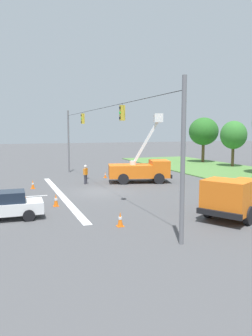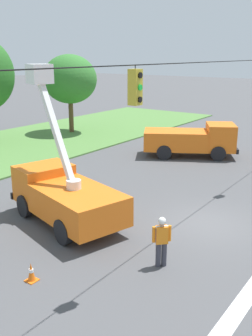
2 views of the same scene
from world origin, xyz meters
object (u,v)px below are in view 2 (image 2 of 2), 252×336
at_px(utility_truck_support_near, 192,139).
at_px(tree_far_east, 70,79).
at_px(traffic_cone_foreground_right, 31,272).
at_px(utility_truck_bucket_lift, 64,192).
at_px(road_worker, 162,239).

bearing_deg(utility_truck_support_near, tree_far_east, 83.93).
height_order(utility_truck_support_near, traffic_cone_foreground_right, utility_truck_support_near).
distance_m(utility_truck_bucket_lift, utility_truck_support_near, 13.21).
xyz_separation_m(utility_truck_bucket_lift, road_worker, (-0.80, -5.21, -0.31)).
bearing_deg(traffic_cone_foreground_right, tree_far_east, 40.09).
xyz_separation_m(tree_far_east, utility_truck_bucket_lift, (-14.53, -13.21, -3.43)).
relative_size(utility_truck_support_near, traffic_cone_foreground_right, 10.67).
xyz_separation_m(road_worker, traffic_cone_foreground_right, (-3.16, 2.85, -0.70)).
bearing_deg(tree_far_east, utility_truck_support_near, -96.07).
bearing_deg(utility_truck_support_near, road_worker, -157.44).
relative_size(utility_truck_bucket_lift, traffic_cone_foreground_right, 10.38).
distance_m(tree_far_east, road_worker, 24.26).
bearing_deg(tree_far_east, road_worker, -129.78).
bearing_deg(utility_truck_bucket_lift, tree_far_east, 42.27).
relative_size(tree_far_east, utility_truck_bucket_lift, 1.06).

